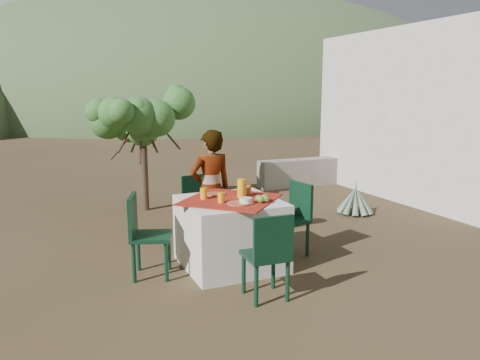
% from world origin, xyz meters
% --- Properties ---
extents(ground, '(160.00, 160.00, 0.00)m').
position_xyz_m(ground, '(0.00, 0.00, 0.00)').
color(ground, '#322417').
rests_on(ground, ground).
extents(table, '(1.30, 1.30, 0.76)m').
position_xyz_m(table, '(0.18, -0.18, 0.38)').
color(table, white).
rests_on(table, ground).
extents(chair_far, '(0.44, 0.44, 0.84)m').
position_xyz_m(chair_far, '(0.17, 0.90, 0.46)').
color(chair_far, black).
rests_on(chair_far, ground).
extents(chair_near, '(0.40, 0.40, 0.84)m').
position_xyz_m(chair_near, '(0.16, -1.15, 0.46)').
color(chair_near, black).
rests_on(chair_near, ground).
extents(chair_left, '(0.51, 0.51, 0.87)m').
position_xyz_m(chair_left, '(-0.77, -0.11, 0.49)').
color(chair_left, black).
rests_on(chair_left, ground).
extents(chair_right, '(0.46, 0.46, 0.86)m').
position_xyz_m(chair_right, '(1.01, -0.13, 0.48)').
color(chair_right, black).
rests_on(chair_right, ground).
extents(person, '(0.56, 0.40, 1.47)m').
position_xyz_m(person, '(0.20, 0.50, 0.73)').
color(person, '#8C6651').
rests_on(person, ground).
extents(shrub_tree, '(1.50, 1.47, 1.76)m').
position_xyz_m(shrub_tree, '(-0.10, 2.72, 1.39)').
color(shrub_tree, '#413020').
rests_on(shrub_tree, ground).
extents(agave, '(0.57, 0.59, 0.62)m').
position_xyz_m(agave, '(2.85, 1.10, 0.21)').
color(agave, slate).
rests_on(agave, ground).
extents(guesthouse, '(3.20, 4.20, 3.00)m').
position_xyz_m(guesthouse, '(5.60, 1.80, 1.50)').
color(guesthouse, silver).
rests_on(guesthouse, ground).
extents(stone_wall, '(2.60, 0.35, 0.55)m').
position_xyz_m(stone_wall, '(3.60, 3.40, 0.28)').
color(stone_wall, gray).
rests_on(stone_wall, ground).
extents(hill_near_right, '(48.00, 48.00, 20.00)m').
position_xyz_m(hill_near_right, '(12.00, 36.00, 0.00)').
color(hill_near_right, '#385831').
rests_on(hill_near_right, ground).
extents(hill_far_center, '(60.00, 60.00, 24.00)m').
position_xyz_m(hill_far_center, '(-4.00, 52.00, 0.00)').
color(hill_far_center, slate).
rests_on(hill_far_center, ground).
extents(hill_far_right, '(36.00, 36.00, 14.00)m').
position_xyz_m(hill_far_right, '(28.00, 46.00, 0.00)').
color(hill_far_right, slate).
rests_on(hill_far_right, ground).
extents(plate_far, '(0.22, 0.22, 0.01)m').
position_xyz_m(plate_far, '(0.11, 0.08, 0.77)').
color(plate_far, brown).
rests_on(plate_far, table).
extents(plate_near, '(0.25, 0.25, 0.01)m').
position_xyz_m(plate_near, '(0.17, -0.43, 0.77)').
color(plate_near, brown).
rests_on(plate_near, table).
extents(glass_far, '(0.07, 0.07, 0.12)m').
position_xyz_m(glass_far, '(-0.09, -0.07, 0.82)').
color(glass_far, '#FFAA10').
rests_on(glass_far, table).
extents(glass_near, '(0.07, 0.07, 0.11)m').
position_xyz_m(glass_near, '(0.02, -0.30, 0.82)').
color(glass_near, '#FFAA10').
rests_on(glass_near, table).
extents(juice_pitcher, '(0.09, 0.09, 0.21)m').
position_xyz_m(juice_pitcher, '(0.32, -0.16, 0.86)').
color(juice_pitcher, '#FFAA10').
rests_on(juice_pitcher, table).
extents(bowl_plate, '(0.18, 0.18, 0.01)m').
position_xyz_m(bowl_plate, '(0.24, -0.45, 0.77)').
color(bowl_plate, brown).
rests_on(bowl_plate, table).
extents(white_bowl, '(0.13, 0.13, 0.05)m').
position_xyz_m(white_bowl, '(0.24, -0.45, 0.80)').
color(white_bowl, white).
rests_on(white_bowl, bowl_plate).
extents(jar_left, '(0.06, 0.06, 0.09)m').
position_xyz_m(jar_left, '(0.44, -0.07, 0.81)').
color(jar_left, '#BA5E20').
rests_on(jar_left, table).
extents(jar_right, '(0.05, 0.05, 0.09)m').
position_xyz_m(jar_right, '(0.50, 0.04, 0.81)').
color(jar_right, '#BA5E20').
rests_on(jar_right, table).
extents(napkin_holder, '(0.08, 0.06, 0.10)m').
position_xyz_m(napkin_holder, '(0.37, -0.08, 0.81)').
color(napkin_holder, white).
rests_on(napkin_holder, table).
extents(fruit_cluster, '(0.15, 0.14, 0.08)m').
position_xyz_m(fruit_cluster, '(0.43, -0.46, 0.80)').
color(fruit_cluster, olive).
rests_on(fruit_cluster, table).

